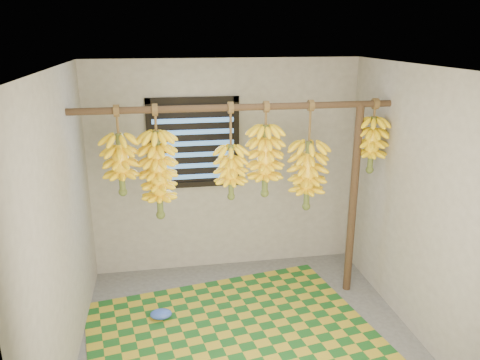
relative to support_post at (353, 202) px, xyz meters
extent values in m
cube|color=#515151|center=(-1.20, -0.70, -1.00)|extent=(3.00, 3.00, 0.01)
cube|color=silver|center=(-1.20, -0.70, 1.40)|extent=(3.00, 3.00, 0.01)
cube|color=gray|center=(-1.20, 0.80, 0.20)|extent=(3.00, 0.01, 2.40)
cube|color=gray|center=(-2.71, -0.70, 0.20)|extent=(0.01, 3.00, 2.40)
cube|color=gray|center=(0.30, -0.70, 0.20)|extent=(0.01, 3.00, 2.40)
cube|color=black|center=(-1.55, 0.78, 0.50)|extent=(1.00, 0.04, 1.00)
cylinder|color=#472F1C|center=(-1.20, 0.00, 1.00)|extent=(3.00, 0.06, 0.06)
cylinder|color=#472F1C|center=(0.00, 0.00, 0.00)|extent=(0.08, 0.08, 2.00)
cube|color=#18521C|center=(-1.34, -0.63, -0.99)|extent=(2.85, 2.43, 0.01)
ellipsoid|color=#3252BB|center=(-1.99, -0.22, -0.95)|extent=(0.22, 0.16, 0.09)
cylinder|color=brown|center=(-2.27, 0.00, 0.90)|extent=(0.02, 0.02, 0.26)
cylinder|color=#4C5923|center=(-2.27, 0.00, 0.53)|extent=(0.06, 0.06, 0.53)
cylinder|color=brown|center=(-1.94, 0.00, 0.90)|extent=(0.02, 0.02, 0.25)
cylinder|color=#4C5923|center=(-1.94, 0.00, 0.41)|extent=(0.06, 0.06, 0.79)
cylinder|color=brown|center=(-1.26, 0.00, 0.83)|extent=(0.02, 0.02, 0.41)
cylinder|color=#4C5923|center=(-1.26, 0.00, 0.40)|extent=(0.05, 0.05, 0.49)
cylinder|color=brown|center=(-0.93, 0.00, 0.91)|extent=(0.02, 0.02, 0.23)
cylinder|color=#4C5923|center=(-0.93, 0.00, 0.50)|extent=(0.06, 0.06, 0.65)
cylinder|color=brown|center=(-0.50, 0.00, 0.83)|extent=(0.02, 0.02, 0.40)
cylinder|color=#4C5923|center=(-0.50, 0.00, 0.33)|extent=(0.06, 0.06, 0.65)
cylinder|color=brown|center=(0.15, 0.00, 0.94)|extent=(0.02, 0.02, 0.19)
cylinder|color=#4C5923|center=(0.15, 0.00, 0.62)|extent=(0.06, 0.06, 0.52)
camera|label=1|loc=(-1.91, -4.21, 1.66)|focal=35.00mm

